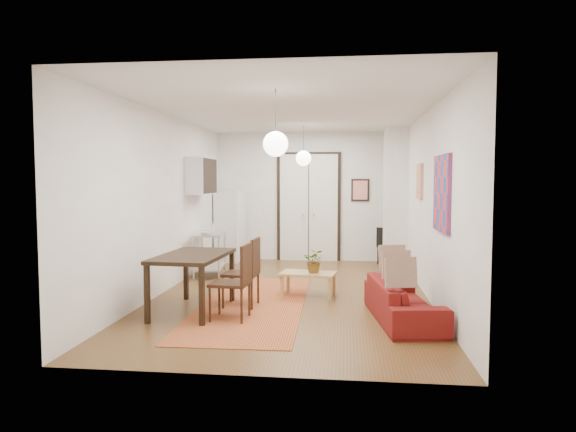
# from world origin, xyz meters

# --- Properties ---
(floor) EXTENTS (7.00, 7.00, 0.00)m
(floor) POSITION_xyz_m (0.00, 0.00, 0.00)
(floor) COLOR brown
(floor) RESTS_ON ground
(ceiling) EXTENTS (4.20, 7.00, 0.02)m
(ceiling) POSITION_xyz_m (0.00, 0.00, 2.90)
(ceiling) COLOR silver
(ceiling) RESTS_ON wall_back
(wall_back) EXTENTS (4.20, 0.02, 2.90)m
(wall_back) POSITION_xyz_m (0.00, 3.50, 1.45)
(wall_back) COLOR white
(wall_back) RESTS_ON floor
(wall_front) EXTENTS (4.20, 0.02, 2.90)m
(wall_front) POSITION_xyz_m (0.00, -3.50, 1.45)
(wall_front) COLOR white
(wall_front) RESTS_ON floor
(wall_left) EXTENTS (0.02, 7.00, 2.90)m
(wall_left) POSITION_xyz_m (-2.10, 0.00, 1.45)
(wall_left) COLOR white
(wall_left) RESTS_ON floor
(wall_right) EXTENTS (0.02, 7.00, 2.90)m
(wall_right) POSITION_xyz_m (2.10, 0.00, 1.45)
(wall_right) COLOR white
(wall_right) RESTS_ON floor
(double_doors) EXTENTS (1.44, 0.06, 2.50)m
(double_doors) POSITION_xyz_m (0.00, 3.46, 1.20)
(double_doors) COLOR silver
(double_doors) RESTS_ON wall_back
(stub_partition) EXTENTS (0.50, 0.10, 2.90)m
(stub_partition) POSITION_xyz_m (1.85, 2.55, 1.45)
(stub_partition) COLOR white
(stub_partition) RESTS_ON floor
(wall_cabinet) EXTENTS (0.35, 1.00, 0.70)m
(wall_cabinet) POSITION_xyz_m (-1.92, 1.50, 1.90)
(wall_cabinet) COLOR white
(wall_cabinet) RESTS_ON wall_left
(painting_popart) EXTENTS (0.05, 1.00, 1.00)m
(painting_popart) POSITION_xyz_m (2.08, -1.25, 1.65)
(painting_popart) COLOR red
(painting_popart) RESTS_ON wall_right
(painting_abstract) EXTENTS (0.05, 0.50, 0.60)m
(painting_abstract) POSITION_xyz_m (2.08, 0.80, 1.80)
(painting_abstract) COLOR beige
(painting_abstract) RESTS_ON wall_right
(poster_back) EXTENTS (0.40, 0.03, 0.50)m
(poster_back) POSITION_xyz_m (1.15, 3.47, 1.60)
(poster_back) COLOR red
(poster_back) RESTS_ON wall_back
(print_left) EXTENTS (0.03, 0.44, 0.54)m
(print_left) POSITION_xyz_m (-2.07, 2.00, 1.95)
(print_left) COLOR #9F6942
(print_left) RESTS_ON wall_left
(pendant_back) EXTENTS (0.30, 0.30, 0.80)m
(pendant_back) POSITION_xyz_m (0.00, 2.00, 2.25)
(pendant_back) COLOR white
(pendant_back) RESTS_ON ceiling
(pendant_front) EXTENTS (0.30, 0.30, 0.80)m
(pendant_front) POSITION_xyz_m (0.00, -2.00, 2.25)
(pendant_front) COLOR white
(pendant_front) RESTS_ON ceiling
(kilim_rug) EXTENTS (1.58, 4.02, 0.01)m
(kilim_rug) POSITION_xyz_m (-0.52, -0.80, 0.00)
(kilim_rug) COLOR #C15B30
(kilim_rug) RESTS_ON floor
(sofa) EXTENTS (0.95, 1.88, 0.52)m
(sofa) POSITION_xyz_m (1.59, -1.42, 0.26)
(sofa) COLOR maroon
(sofa) RESTS_ON floor
(coffee_table) EXTENTS (0.91, 0.60, 0.38)m
(coffee_table) POSITION_xyz_m (0.26, -0.16, 0.33)
(coffee_table) COLOR tan
(coffee_table) RESTS_ON floor
(potted_plant) EXTENTS (0.37, 0.34, 0.37)m
(potted_plant) POSITION_xyz_m (0.36, -0.16, 0.56)
(potted_plant) COLOR #366A2F
(potted_plant) RESTS_ON coffee_table
(kitchen_counter) EXTENTS (0.66, 1.13, 0.82)m
(kitchen_counter) POSITION_xyz_m (-1.75, 1.44, 0.51)
(kitchen_counter) COLOR silver
(kitchen_counter) RESTS_ON floor
(bowl) EXTENTS (0.21, 0.21, 0.05)m
(bowl) POSITION_xyz_m (-1.75, 1.14, 0.84)
(bowl) COLOR white
(bowl) RESTS_ON kitchen_counter
(soap_bottle) EXTENTS (0.09, 0.09, 0.17)m
(soap_bottle) POSITION_xyz_m (-1.75, 1.69, 0.90)
(soap_bottle) COLOR teal
(soap_bottle) RESTS_ON kitchen_counter
(fridge) EXTENTS (0.63, 0.63, 1.57)m
(fridge) POSITION_xyz_m (-1.75, 3.15, 0.79)
(fridge) COLOR white
(fridge) RESTS_ON floor
(dining_table) EXTENTS (0.91, 1.50, 0.80)m
(dining_table) POSITION_xyz_m (-1.26, -1.27, 0.71)
(dining_table) COLOR black
(dining_table) RESTS_ON floor
(dining_chair_near) EXTENTS (0.50, 0.69, 0.99)m
(dining_chair_near) POSITION_xyz_m (-0.66, -0.82, 0.58)
(dining_chair_near) COLOR #3C1F13
(dining_chair_near) RESTS_ON floor
(dining_chair_far) EXTENTS (0.50, 0.69, 0.99)m
(dining_chair_far) POSITION_xyz_m (-0.66, -1.52, 0.58)
(dining_chair_far) COLOR #3C1F13
(dining_chair_far) RESTS_ON floor
(black_side_chair) EXTENTS (0.48, 0.50, 0.80)m
(black_side_chair) POSITION_xyz_m (1.74, 3.22, 0.46)
(black_side_chair) COLOR black
(black_side_chair) RESTS_ON floor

